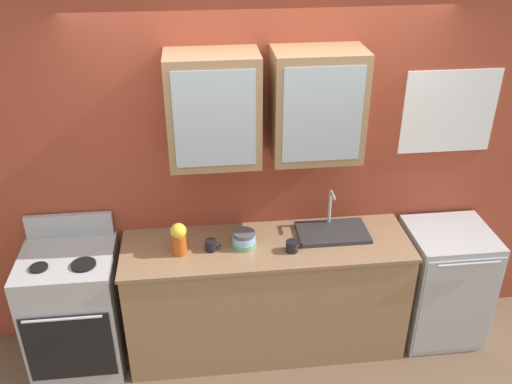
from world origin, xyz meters
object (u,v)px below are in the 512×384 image
object	(u,v)px
bowl_stack	(244,239)
sink_faucet	(332,231)
cup_near_bowls	(211,245)
dishwasher	(442,283)
vase	(179,238)
stove_range	(75,310)
cup_near_sink	(292,246)

from	to	relation	value
bowl_stack	sink_faucet	bearing A→B (deg)	7.10
cup_near_bowls	dishwasher	bearing A→B (deg)	0.67
vase	dishwasher	distance (m)	2.07
sink_faucet	dishwasher	size ratio (longest dim) A/B	0.55
stove_range	sink_faucet	bearing A→B (deg)	2.43
bowl_stack	dishwasher	size ratio (longest dim) A/B	0.18
stove_range	cup_near_sink	size ratio (longest dim) A/B	9.16
stove_range	cup_near_sink	distance (m)	1.65
vase	cup_near_bowls	bearing A→B (deg)	3.52
bowl_stack	dishwasher	bearing A→B (deg)	-0.10
sink_faucet	bowl_stack	distance (m)	0.66
cup_near_sink	cup_near_bowls	size ratio (longest dim) A/B	1.07
cup_near_sink	dishwasher	world-z (taller)	cup_near_sink
vase	dishwasher	world-z (taller)	vase
cup_near_sink	dishwasher	xyz separation A→B (m)	(1.21, 0.10, -0.51)
stove_range	bowl_stack	world-z (taller)	stove_range
sink_faucet	cup_near_sink	distance (m)	0.37
stove_range	cup_near_bowls	world-z (taller)	stove_range
sink_faucet	bowl_stack	size ratio (longest dim) A/B	2.97
sink_faucet	vase	bearing A→B (deg)	-173.89
stove_range	dishwasher	world-z (taller)	stove_range
cup_near_sink	stove_range	bearing A→B (deg)	176.37
bowl_stack	cup_near_bowls	bearing A→B (deg)	-174.25
bowl_stack	vase	xyz separation A→B (m)	(-0.45, -0.04, 0.07)
cup_near_sink	bowl_stack	bearing A→B (deg)	163.41
cup_near_sink	cup_near_bowls	xyz separation A→B (m)	(-0.56, 0.07, -0.00)
cup_near_bowls	stove_range	bearing A→B (deg)	178.60
cup_near_sink	cup_near_bowls	world-z (taller)	same
vase	dishwasher	xyz separation A→B (m)	(1.99, 0.03, -0.59)
stove_range	vase	distance (m)	0.98
vase	sink_faucet	bearing A→B (deg)	6.11
cup_near_sink	sink_faucet	bearing A→B (deg)	28.74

